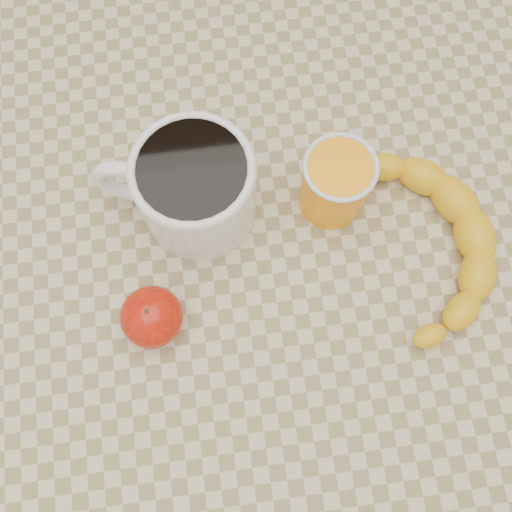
{
  "coord_description": "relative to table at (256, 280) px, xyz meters",
  "views": [
    {
      "loc": [
        -0.02,
        -0.17,
        1.35
      ],
      "look_at": [
        0.0,
        0.0,
        0.77
      ],
      "focal_mm": 40.0,
      "sensor_mm": 36.0,
      "label": 1
    }
  ],
  "objects": [
    {
      "name": "ground",
      "position": [
        0.0,
        0.0,
        -0.66
      ],
      "size": [
        3.0,
        3.0,
        0.0
      ],
      "primitive_type": "plane",
      "color": "tan",
      "rests_on": "ground"
    },
    {
      "name": "table",
      "position": [
        0.0,
        0.0,
        0.0
      ],
      "size": [
        0.8,
        0.8,
        0.75
      ],
      "color": "#BFB187",
      "rests_on": "ground"
    },
    {
      "name": "coffee_mug",
      "position": [
        -0.06,
        0.07,
        0.14
      ],
      "size": [
        0.19,
        0.15,
        0.11
      ],
      "color": "silver",
      "rests_on": "table"
    },
    {
      "name": "orange_juice_glass",
      "position": [
        0.09,
        0.06,
        0.13
      ],
      "size": [
        0.08,
        0.08,
        0.09
      ],
      "color": "#FE9308",
      "rests_on": "table"
    },
    {
      "name": "apple",
      "position": [
        -0.11,
        -0.05,
        0.12
      ],
      "size": [
        0.07,
        0.07,
        0.06
      ],
      "color": "#8E0B04",
      "rests_on": "table"
    },
    {
      "name": "banana",
      "position": [
        0.18,
        -0.01,
        0.11
      ],
      "size": [
        0.24,
        0.3,
        0.04
      ],
      "primitive_type": null,
      "rotation": [
        0.0,
        0.0,
        0.1
      ],
      "color": "gold",
      "rests_on": "table"
    }
  ]
}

